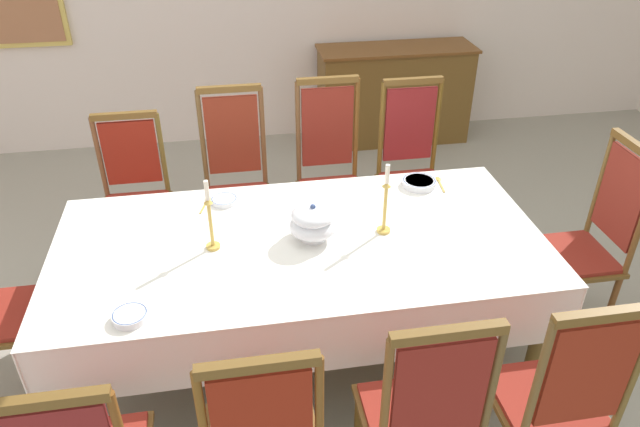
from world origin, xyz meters
The scene contains 19 objects.
ground centered at (0.00, 0.00, -0.02)m, with size 8.24×5.61×0.04m, color gray.
dining_table centered at (0.00, -0.20, 0.71)m, with size 2.44×1.17×0.78m.
tablecloth centered at (0.00, -0.20, 0.71)m, with size 2.46×1.19×0.32m.
chair_north_a centered at (-0.94, 0.79, 0.56)m, with size 0.44×0.42×1.08m.
chair_north_b centered at (-0.28, 0.80, 0.61)m, with size 0.44×0.42×1.21m.
chair_south_c centered at (0.34, -1.19, 0.59)m, with size 0.44×0.42×1.15m.
chair_north_c centered at (0.34, 0.80, 0.61)m, with size 0.44×0.42×1.23m.
chair_south_d centered at (0.90, -1.19, 0.59)m, with size 0.44×0.42×1.15m.
chair_north_d centered at (0.90, 0.79, 0.60)m, with size 0.44×0.42×1.19m.
chair_head_east centered at (1.63, -0.20, 0.60)m, with size 0.42×0.44×1.18m.
soup_tureen centered at (0.07, -0.20, 0.88)m, with size 0.24×0.24×0.20m.
candlestick_west centered at (-0.43, -0.20, 0.94)m, with size 0.07×0.07×0.38m.
candlestick_east centered at (0.43, -0.20, 0.94)m, with size 0.07×0.07×0.39m.
bowl_near_left centered at (-0.37, 0.23, 0.80)m, with size 0.15×0.15×0.03m.
bowl_near_right centered at (0.76, 0.23, 0.80)m, with size 0.20×0.20×0.04m.
bowl_far_left centered at (-0.78, -0.67, 0.80)m, with size 0.15×0.15×0.03m.
spoon_primary centered at (-0.46, 0.25, 0.79)m, with size 0.06×0.17×0.01m.
spoon_secondary centered at (0.89, 0.26, 0.79)m, with size 0.04×0.18×0.01m.
sideboard centered at (1.27, 2.53, 0.45)m, with size 1.44×0.48×0.90m.
Camera 1 is at (-0.31, -2.66, 2.48)m, focal length 33.39 mm.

